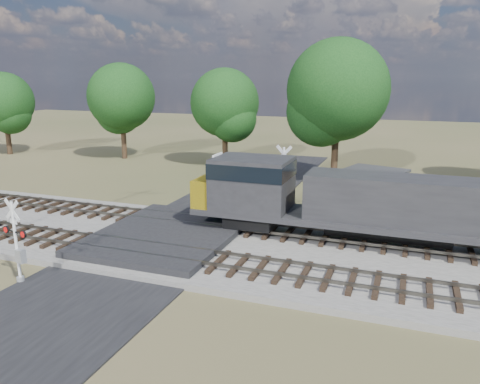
% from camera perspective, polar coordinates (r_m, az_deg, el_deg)
% --- Properties ---
extents(ground, '(160.00, 160.00, 0.00)m').
position_cam_1_polar(ground, '(25.12, -9.35, -6.38)').
color(ground, '#3D4726').
rests_on(ground, ground).
extents(ballast_bed, '(140.00, 10.00, 0.30)m').
position_cam_1_polar(ballast_bed, '(22.65, 14.23, -8.53)').
color(ballast_bed, gray).
rests_on(ballast_bed, ground).
extents(road, '(7.00, 60.00, 0.08)m').
position_cam_1_polar(road, '(25.10, -9.35, -6.29)').
color(road, black).
rests_on(road, ground).
extents(crossing_panel, '(7.00, 9.00, 0.62)m').
position_cam_1_polar(crossing_panel, '(25.42, -8.82, -5.35)').
color(crossing_panel, '#262628').
rests_on(crossing_panel, ground).
extents(track_near, '(140.00, 2.60, 0.33)m').
position_cam_1_polar(track_near, '(21.96, -4.78, -8.11)').
color(track_near, black).
rests_on(track_near, ballast_bed).
extents(track_far, '(140.00, 2.60, 0.33)m').
position_cam_1_polar(track_far, '(26.30, -0.20, -4.29)').
color(track_far, black).
rests_on(track_far, ballast_bed).
extents(crossing_signal_near, '(1.49, 0.42, 3.72)m').
position_cam_1_polar(crossing_signal_near, '(21.98, -25.45, -6.30)').
color(crossing_signal_near, silver).
rests_on(crossing_signal_near, ground).
extents(crossing_signal_far, '(1.77, 0.48, 4.43)m').
position_cam_1_polar(crossing_signal_far, '(30.11, 5.14, 0.84)').
color(crossing_signal_far, silver).
rests_on(crossing_signal_far, ground).
extents(equipment_shed, '(4.74, 4.74, 2.58)m').
position_cam_1_polar(equipment_shed, '(32.48, 15.80, 0.35)').
color(equipment_shed, '#422C1C').
rests_on(equipment_shed, ground).
extents(treeline, '(81.11, 11.66, 11.66)m').
position_cam_1_polar(treeline, '(41.64, 13.17, 10.66)').
color(treeline, black).
rests_on(treeline, ground).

